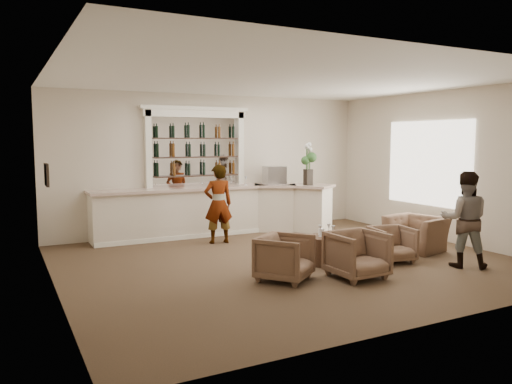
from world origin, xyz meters
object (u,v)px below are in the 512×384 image
armchair_left (285,258)px  armchair_far (416,233)px  bar_counter (217,211)px  armchair_right (392,244)px  sommelier (218,204)px  guest (465,219)px  armchair_center (357,255)px  flower_vase (308,161)px  espresso_machine (274,175)px  cocktail_table (326,250)px

armchair_left → armchair_far: bearing=-26.8°
bar_counter → armchair_right: bearing=-64.9°
sommelier → guest: 4.90m
bar_counter → armchair_center: 4.50m
armchair_left → armchair_center: bearing=-58.2°
armchair_center → guest: bearing=-8.9°
guest → flower_vase: bearing=-39.8°
armchair_left → espresso_machine: espresso_machine is taller
armchair_right → armchair_far: 1.22m
bar_counter → guest: guest is taller
bar_counter → armchair_right: bar_counter is taller
guest → armchair_right: 1.32m
sommelier → armchair_right: 3.73m
bar_counter → flower_vase: bearing=-17.3°
sommelier → guest: (3.03, -3.85, -0.01)m
armchair_center → espresso_machine: size_ratio=1.69×
armchair_right → espresso_machine: (-0.26, 3.91, 1.03)m
armchair_right → espresso_machine: 4.05m
armchair_left → sommelier: bearing=48.9°
armchair_far → espresso_machine: size_ratio=2.12×
cocktail_table → armchair_left: armchair_left is taller
espresso_machine → flower_vase: flower_vase is taller
armchair_right → flower_vase: size_ratio=0.70×
cocktail_table → armchair_center: 1.01m
cocktail_table → sommelier: bearing=111.7°
armchair_far → sommelier: bearing=-140.3°
flower_vase → bar_counter: bearing=162.7°
cocktail_table → armchair_far: armchair_far is taller
bar_counter → armchair_far: 4.48m
armchair_left → guest: bearing=-49.9°
armchair_far → espresso_machine: espresso_machine is taller
armchair_right → armchair_far: armchair_far is taller
espresso_machine → armchair_left: bearing=-108.8°
armchair_center → espresso_machine: 4.69m
guest → armchair_far: size_ratio=1.60×
bar_counter → cocktail_table: 3.54m
armchair_left → armchair_center: armchair_center is taller
espresso_machine → flower_vase: bearing=-42.2°
bar_counter → espresso_machine: size_ratio=11.52×
armchair_right → guest: bearing=-34.6°
guest → espresso_machine: 4.92m
guest → armchair_center: size_ratio=2.01×
armchair_right → armchair_far: (1.11, 0.51, 0.02)m
armchair_left → armchair_far: size_ratio=0.76×
espresso_machine → armchair_center: bearing=-93.9°
sommelier → flower_vase: size_ratio=1.68×
espresso_machine → bar_counter: bearing=-170.7°
sommelier → armchair_left: 3.18m
cocktail_table → armchair_left: size_ratio=0.88×
armchair_right → armchair_far: size_ratio=0.68×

